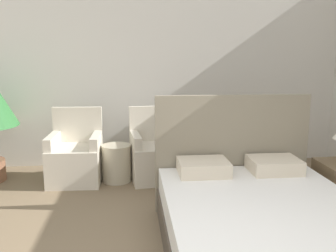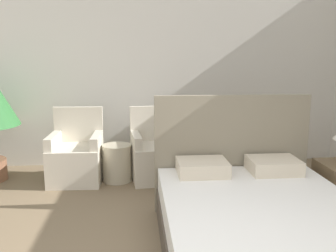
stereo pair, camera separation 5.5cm
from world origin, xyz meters
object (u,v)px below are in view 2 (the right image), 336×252
(armchair_near_window_left, at_px, (76,159))
(side_table, at_px, (117,163))
(bed, at_px, (257,221))
(armchair_near_window_right, at_px, (157,157))

(armchair_near_window_left, bearing_deg, side_table, -1.77)
(armchair_near_window_left, height_order, side_table, armchair_near_window_left)
(bed, distance_m, armchair_near_window_left, 2.69)
(armchair_near_window_left, bearing_deg, bed, -45.59)
(side_table, bearing_deg, bed, -56.70)
(bed, relative_size, side_table, 4.10)
(side_table, bearing_deg, armchair_near_window_right, 3.64)
(armchair_near_window_right, distance_m, side_table, 0.54)
(armchair_near_window_left, relative_size, armchair_near_window_right, 1.00)
(bed, xyz_separation_m, side_table, (-1.28, 1.95, -0.04))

